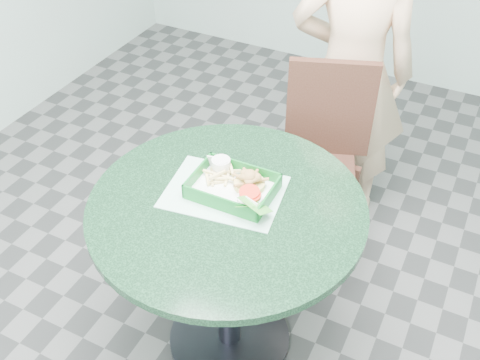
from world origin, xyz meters
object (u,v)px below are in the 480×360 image
at_px(food_basket, 233,193).
at_px(crab_sandwich, 249,184).
at_px(cafe_table, 228,243).
at_px(dining_chair, 319,151).
at_px(sauce_ramekin, 221,167).
at_px(diner_person, 352,68).

height_order(food_basket, crab_sandwich, crab_sandwich).
relative_size(cafe_table, crab_sandwich, 8.80).
height_order(dining_chair, sauce_ramekin, dining_chair).
bearing_deg(diner_person, cafe_table, 70.40).
bearing_deg(crab_sandwich, cafe_table, -111.99).
relative_size(dining_chair, sauce_ramekin, 13.96).
bearing_deg(dining_chair, crab_sandwich, -113.59).
distance_m(diner_person, food_basket, 0.97).
bearing_deg(dining_chair, food_basket, -117.14).
xyz_separation_m(cafe_table, diner_person, (0.10, 1.02, 0.23)).
bearing_deg(diner_person, crab_sandwich, 72.16).
distance_m(dining_chair, diner_person, 0.40).
bearing_deg(dining_chair, cafe_table, -116.05).
height_order(diner_person, food_basket, diner_person).
bearing_deg(diner_person, sauce_ramekin, 64.09).
height_order(cafe_table, crab_sandwich, crab_sandwich).
distance_m(dining_chair, sauce_ramekin, 0.68).
distance_m(crab_sandwich, sauce_ramekin, 0.13).
bearing_deg(food_basket, cafe_table, -83.36).
relative_size(diner_person, crab_sandwich, 15.05).
xyz_separation_m(dining_chair, diner_person, (0.02, 0.29, 0.28)).
xyz_separation_m(diner_person, crab_sandwich, (-0.06, -0.92, -0.01)).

